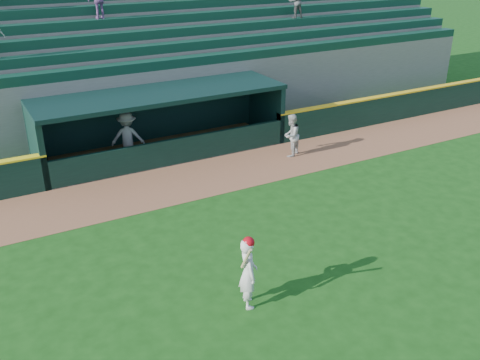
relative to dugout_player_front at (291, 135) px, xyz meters
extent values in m
plane|color=#154411|center=(-4.18, -5.16, -0.82)|extent=(120.00, 120.00, 0.00)
cube|color=brown|center=(-4.18, -0.26, -0.82)|extent=(40.00, 3.00, 0.01)
cube|color=black|center=(8.07, 1.39, -0.22)|extent=(15.50, 0.30, 1.20)
cube|color=yellow|center=(8.07, 1.39, 0.41)|extent=(15.50, 0.32, 0.06)
imported|color=#ACABA6|center=(0.00, 0.00, 0.00)|extent=(1.01, 0.96, 1.65)
imported|color=#989893|center=(-5.58, 2.50, 0.12)|extent=(1.40, 1.13, 1.89)
cube|color=slate|center=(-4.18, 2.54, -0.80)|extent=(9.00, 2.60, 0.04)
cube|color=black|center=(-8.78, 2.54, 0.33)|extent=(0.20, 2.60, 2.30)
cube|color=black|center=(0.42, 2.54, 0.33)|extent=(0.20, 2.60, 2.30)
cube|color=black|center=(-4.18, 3.84, 0.33)|extent=(9.40, 0.20, 2.30)
cube|color=black|center=(-4.18, 2.54, 1.56)|extent=(9.40, 2.80, 0.16)
cube|color=black|center=(-4.18, 1.32, -0.32)|extent=(9.00, 0.16, 1.00)
cube|color=brown|center=(-4.18, 3.34, -0.57)|extent=(8.40, 0.45, 0.10)
cube|color=slate|center=(-4.18, 4.37, 0.63)|extent=(34.00, 0.85, 2.91)
cube|color=#0F3828|center=(-4.18, 4.25, 2.27)|extent=(34.00, 0.60, 0.36)
cube|color=slate|center=(-4.18, 5.22, 0.86)|extent=(34.00, 0.85, 3.36)
cube|color=#0F3828|center=(-4.18, 5.10, 2.72)|extent=(34.00, 0.60, 0.36)
cube|color=slate|center=(-4.18, 6.07, 1.08)|extent=(34.00, 0.85, 3.81)
cube|color=#0F3828|center=(-4.18, 5.95, 3.17)|extent=(34.00, 0.60, 0.36)
cube|color=slate|center=(-4.18, 6.92, 1.31)|extent=(34.00, 0.85, 4.26)
cube|color=#0F3828|center=(-4.18, 6.80, 3.62)|extent=(34.00, 0.60, 0.36)
cube|color=slate|center=(-4.18, 7.77, 1.53)|extent=(34.00, 0.85, 4.71)
cube|color=#0F3828|center=(-4.18, 7.65, 4.07)|extent=(34.00, 0.60, 0.36)
cube|color=slate|center=(-4.18, 8.62, 1.76)|extent=(34.00, 0.85, 5.16)
cube|color=slate|center=(-4.18, 9.47, 1.98)|extent=(34.00, 0.85, 5.61)
cube|color=slate|center=(-4.18, 10.04, 1.98)|extent=(34.50, 0.30, 5.61)
imported|color=#494949|center=(4.08, 5.97, 4.10)|extent=(0.79, 0.65, 1.51)
imported|color=#8F5C9D|center=(-4.98, 6.82, 4.55)|extent=(0.88, 0.37, 1.50)
imported|color=silver|center=(-5.96, -7.17, 0.03)|extent=(0.56, 0.71, 1.71)
sphere|color=#AA0912|center=(-5.96, -7.17, 0.82)|extent=(0.27, 0.27, 0.27)
cylinder|color=tan|center=(-6.14, -7.39, 0.59)|extent=(0.14, 0.53, 0.76)
camera|label=1|loc=(-10.94, -15.81, 6.84)|focal=40.00mm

